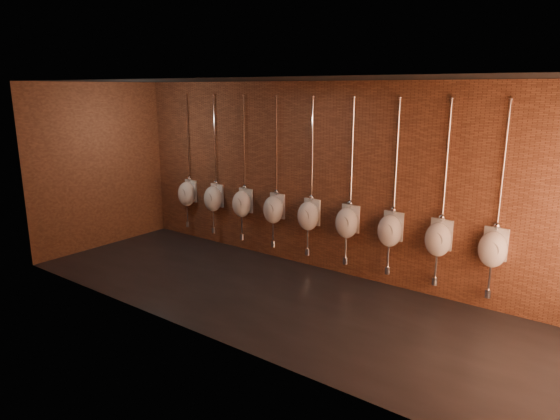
{
  "coord_description": "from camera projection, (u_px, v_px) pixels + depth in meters",
  "views": [
    {
      "loc": [
        4.36,
        -5.58,
        3.09
      ],
      "look_at": [
        -0.51,
        0.9,
        1.1
      ],
      "focal_mm": 32.0,
      "sensor_mm": 36.0,
      "label": 1
    }
  ],
  "objects": [
    {
      "name": "room_shell",
      "position": [
        271.0,
        165.0,
        7.13
      ],
      "size": [
        8.54,
        3.04,
        3.22
      ],
      "color": "black",
      "rests_on": "ground"
    },
    {
      "name": "urinal_8",
      "position": [
        493.0,
        248.0,
        6.82
      ],
      "size": [
        0.41,
        0.36,
        2.72
      ],
      "color": "white",
      "rests_on": "ground"
    },
    {
      "name": "urinal_6",
      "position": [
        390.0,
        230.0,
        7.7
      ],
      "size": [
        0.41,
        0.36,
        2.72
      ],
      "color": "white",
      "rests_on": "ground"
    },
    {
      "name": "urinal_1",
      "position": [
        213.0,
        198.0,
        9.91
      ],
      "size": [
        0.41,
        0.36,
        2.72
      ],
      "color": "white",
      "rests_on": "ground"
    },
    {
      "name": "ground",
      "position": [
        271.0,
        296.0,
        7.62
      ],
      "size": [
        8.5,
        8.5,
        0.0
      ],
      "primitive_type": "plane",
      "color": "black",
      "rests_on": "ground"
    },
    {
      "name": "urinal_0",
      "position": [
        187.0,
        193.0,
        10.36
      ],
      "size": [
        0.41,
        0.36,
        2.72
      ],
      "color": "white",
      "rests_on": "ground"
    },
    {
      "name": "urinal_7",
      "position": [
        438.0,
        238.0,
        7.26
      ],
      "size": [
        0.41,
        0.36,
        2.72
      ],
      "color": "white",
      "rests_on": "ground"
    },
    {
      "name": "urinal_2",
      "position": [
        242.0,
        203.0,
        9.47
      ],
      "size": [
        0.41,
        0.36,
        2.72
      ],
      "color": "white",
      "rests_on": "ground"
    },
    {
      "name": "urinal_4",
      "position": [
        308.0,
        215.0,
        8.59
      ],
      "size": [
        0.41,
        0.36,
        2.72
      ],
      "color": "white",
      "rests_on": "ground"
    },
    {
      "name": "urinal_5",
      "position": [
        347.0,
        222.0,
        8.14
      ],
      "size": [
        0.41,
        0.36,
        2.72
      ],
      "color": "white",
      "rests_on": "ground"
    },
    {
      "name": "urinal_3",
      "position": [
        274.0,
        209.0,
        9.03
      ],
      "size": [
        0.41,
        0.36,
        2.72
      ],
      "color": "white",
      "rests_on": "ground"
    }
  ]
}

